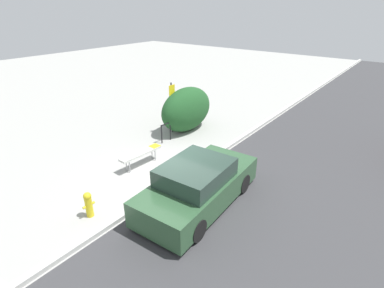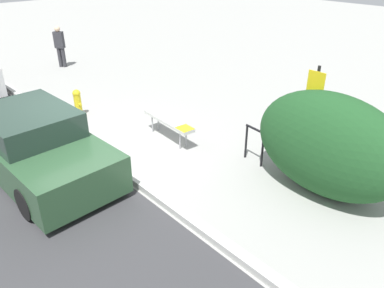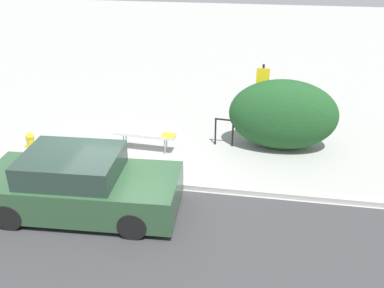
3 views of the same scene
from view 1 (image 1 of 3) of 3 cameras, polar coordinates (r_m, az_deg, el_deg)
The scene contains 9 objects.
ground_plane at distance 9.92m, azimuth -3.84°, elevation -7.77°, with size 60.00×60.00×0.00m, color #9E9E99.
road_strip at distance 8.21m, azimuth 26.18°, elevation -18.99°, with size 60.00×10.00×0.01m.
curb at distance 9.89m, azimuth -3.85°, elevation -7.45°, with size 60.00×0.20×0.13m.
bench at distance 10.95m, azimuth -9.69°, elevation -1.76°, with size 1.73×0.44×0.55m.
bike_rack at distance 12.76m, azimuth -4.99°, elevation 2.56°, with size 0.55×0.10×0.83m.
sign_post at distance 13.45m, azimuth -3.87°, elevation 7.79°, with size 0.36×0.08×2.30m.
fire_hydrant at distance 8.84m, azimuth -19.11°, elevation -10.69°, with size 0.36×0.22×0.77m.
shrub_hedge at distance 13.81m, azimuth -1.04°, elevation 6.64°, with size 2.99×1.51×2.00m.
parked_car_near at distance 8.70m, azimuth 1.20°, elevation -7.89°, with size 4.26×1.98×1.39m.
Camera 1 is at (-6.19, -5.59, 5.38)m, focal length 28.00 mm.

